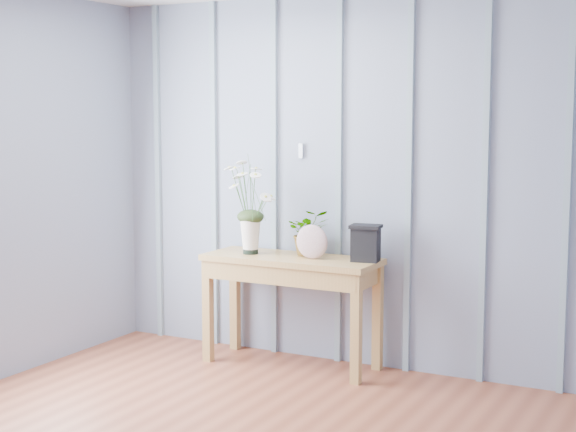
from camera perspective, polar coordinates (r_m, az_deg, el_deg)
The scene contains 6 objects.
room_shell at distance 4.67m, azimuth -0.59°, elevation 10.03°, with size 4.00×4.50×2.50m.
sideboard at distance 5.95m, azimuth 0.22°, elevation -3.72°, with size 1.20×0.45×0.75m.
daisy_vase at distance 6.00m, azimuth -2.45°, elevation 1.45°, with size 0.47×0.36×0.66m.
spider_plant at distance 5.97m, azimuth 1.36°, elevation -1.05°, with size 0.28×0.25×0.31m, color #203216.
felt_disc_vessel at distance 5.82m, azimuth 1.56°, elevation -1.68°, with size 0.23×0.06×0.23m, color #84475C.
carved_box at distance 5.75m, azimuth 5.04°, elevation -1.73°, with size 0.22×0.18×0.24m.
Camera 1 is at (2.21, -3.20, 1.73)m, focal length 55.00 mm.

